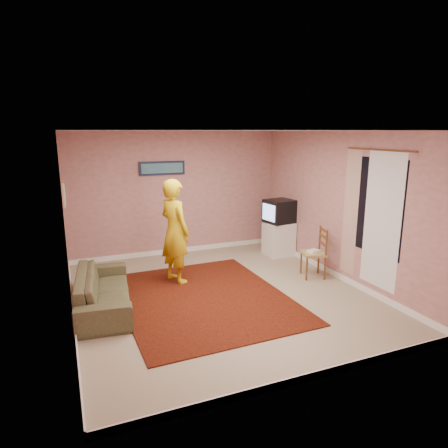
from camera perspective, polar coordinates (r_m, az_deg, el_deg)
name	(u,v)px	position (r m, az deg, el deg)	size (l,w,h in m)	color
ground	(221,295)	(6.58, -0.47, -10.05)	(5.00, 5.00, 0.00)	tan
wall_back	(177,194)	(8.52, -6.78, 4.33)	(4.50, 0.02, 2.60)	tan
wall_front	(315,266)	(4.05, 12.84, -5.81)	(4.50, 0.02, 2.60)	tan
wall_left	(65,230)	(5.76, -21.75, -0.77)	(0.02, 5.00, 2.60)	tan
wall_right	(339,206)	(7.31, 16.12, 2.44)	(0.02, 5.00, 2.60)	tan
ceiling	(220,130)	(6.05, -0.52, 13.22)	(4.50, 5.00, 0.02)	silver
baseboard_back	(178,250)	(8.79, -6.55, -3.76)	(4.50, 0.02, 0.10)	white
baseboard_front	(308,377)	(4.61, 11.92, -20.62)	(4.50, 0.02, 0.10)	white
baseboard_left	(74,315)	(6.16, -20.65, -12.12)	(0.02, 5.00, 0.10)	white
baseboard_right	(334,273)	(7.62, 15.46, -6.83)	(0.02, 5.00, 0.10)	white
window	(377,207)	(6.61, 20.97, 2.32)	(0.01, 1.10, 1.50)	black
curtain_sheer	(382,221)	(6.53, 21.63, 0.35)	(0.01, 0.75, 2.10)	white
curtain_floral	(351,213)	(7.03, 17.63, 1.52)	(0.01, 0.35, 2.10)	beige
curtain_rod	(379,150)	(6.49, 21.32, 9.86)	(0.02, 0.02, 1.40)	brown
picture_back	(162,168)	(8.35, -8.82, 7.89)	(0.95, 0.04, 0.28)	#141C37
picture_left	(64,194)	(7.29, -21.89, 3.98)	(0.04, 0.38, 0.42)	beige
area_rug	(204,298)	(6.46, -2.95, -10.47)	(2.52, 3.14, 0.02)	black
tv_cabinet	(279,239)	(8.59, 7.81, -2.07)	(0.56, 0.51, 0.71)	silver
crt_tv	(279,211)	(8.45, 7.90, 1.82)	(0.63, 0.58, 0.48)	black
chair_a	(279,230)	(8.61, 7.87, -0.85)	(0.46, 0.44, 0.47)	tan
dvd_player	(279,232)	(8.62, 7.85, -1.19)	(0.38, 0.27, 0.07)	#A6A5AA
blue_throw	(275,220)	(8.73, 7.28, 0.51)	(0.39, 0.05, 0.41)	#8BBEE3
chair_b	(314,247)	(7.35, 12.69, -3.27)	(0.49, 0.51, 0.49)	tan
game_console	(313,251)	(7.37, 12.66, -3.79)	(0.20, 0.15, 0.04)	white
sofa	(103,290)	(6.30, -16.86, -9.02)	(1.91, 0.75, 0.56)	brown
person	(175,231)	(6.92, -7.05, -1.05)	(0.66, 0.43, 1.82)	gold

